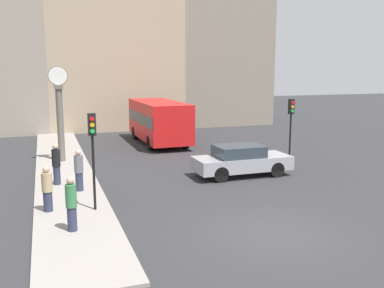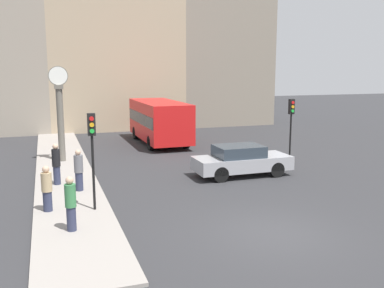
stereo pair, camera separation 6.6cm
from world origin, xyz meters
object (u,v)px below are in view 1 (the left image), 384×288
pedestrian_grey_jacket (79,170)px  bus_distant (159,120)px  traffic_light_near (93,141)px  traffic_light_far (291,118)px  pedestrian_black_jacket (56,164)px  pedestrian_green_hoodie (71,204)px  pedestrian_tan_coat (47,189)px  sedan_car (241,160)px  street_clock (60,115)px

pedestrian_grey_jacket → bus_distant: bearing=59.7°
traffic_light_near → traffic_light_far: bearing=21.2°
pedestrian_black_jacket → pedestrian_green_hoodie: (0.25, -5.69, -0.03)m
bus_distant → pedestrian_tan_coat: size_ratio=4.58×
sedan_car → pedestrian_tan_coat: size_ratio=2.83×
street_clock → pedestrian_tan_coat: bearing=-95.7°
bus_distant → traffic_light_near: size_ratio=2.17×
pedestrian_black_jacket → pedestrian_grey_jacket: bearing=-57.4°
traffic_light_far → pedestrian_tan_coat: size_ratio=2.17×
traffic_light_near → street_clock: bearing=94.6°
bus_distant → street_clock: (-6.46, -4.22, 0.95)m
pedestrian_tan_coat → pedestrian_grey_jacket: bearing=61.2°
sedan_car → pedestrian_tan_coat: pedestrian_tan_coat is taller
bus_distant → traffic_light_near: traffic_light_near is taller
street_clock → pedestrian_grey_jacket: bearing=-86.3°
traffic_light_near → pedestrian_tan_coat: traffic_light_near is taller
pedestrian_black_jacket → pedestrian_tan_coat: 3.55m
bus_distant → traffic_light_far: traffic_light_far is taller
traffic_light_far → traffic_light_near: bearing=-158.8°
sedan_car → pedestrian_tan_coat: (-8.64, -2.70, 0.16)m
traffic_light_far → pedestrian_green_hoodie: bearing=-152.6°
sedan_car → pedestrian_grey_jacket: 7.42m
street_clock → pedestrian_black_jacket: (-0.42, -4.88, -1.56)m
pedestrian_tan_coat → sedan_car: bearing=17.4°
traffic_light_near → street_clock: size_ratio=0.67×
bus_distant → pedestrian_black_jacket: bearing=-127.1°
traffic_light_near → pedestrian_green_hoodie: traffic_light_near is taller
traffic_light_far → pedestrian_tan_coat: traffic_light_far is taller
pedestrian_green_hoodie → traffic_light_near: bearing=63.8°
street_clock → pedestrian_black_jacket: 5.14m
traffic_light_far → pedestrian_grey_jacket: (-10.58, -1.37, -1.55)m
traffic_light_near → pedestrian_black_jacket: (-1.13, 3.89, -1.54)m
pedestrian_green_hoodie → pedestrian_grey_jacket: size_ratio=1.01×
bus_distant → pedestrian_green_hoodie: bus_distant is taller
pedestrian_tan_coat → pedestrian_grey_jacket: 2.56m
traffic_light_far → pedestrian_green_hoodie: 12.65m
traffic_light_far → sedan_car: bearing=-163.9°
pedestrian_black_jacket → pedestrian_grey_jacket: pedestrian_black_jacket is taller
sedan_car → street_clock: 9.84m
bus_distant → street_clock: size_ratio=1.47×
pedestrian_black_jacket → pedestrian_green_hoodie: bearing=-87.5°
traffic_light_near → street_clock: (-0.71, 8.76, 0.02)m
traffic_light_near → pedestrian_green_hoodie: (-0.89, -1.80, -1.58)m
traffic_light_near → pedestrian_green_hoodie: bearing=-116.2°
traffic_light_far → bus_distant: bearing=116.6°
traffic_light_near → traffic_light_far: (10.26, 3.98, -0.04)m
pedestrian_tan_coat → pedestrian_black_jacket: bearing=83.3°
bus_distant → pedestrian_green_hoodie: (-6.64, -14.78, -0.65)m
traffic_light_near → pedestrian_tan_coat: bearing=166.9°
pedestrian_black_jacket → bus_distant: bearing=52.9°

